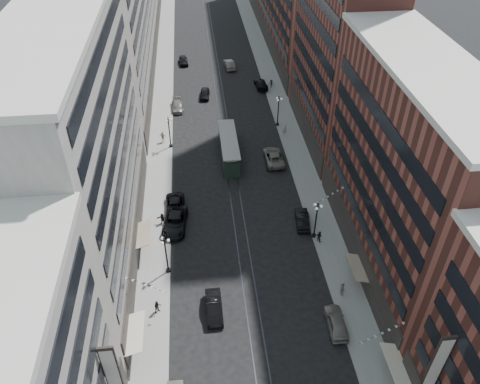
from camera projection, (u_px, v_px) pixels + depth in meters
name	position (u px, v px, depth m)	size (l,w,h in m)	color
ground	(225.00, 128.00, 80.86)	(220.00, 220.00, 0.00)	black
sidewalk_west	(162.00, 104.00, 87.69)	(4.00, 180.00, 0.15)	gray
sidewalk_east	(278.00, 98.00, 89.48)	(4.00, 180.00, 0.15)	gray
rail_west	(217.00, 102.00, 88.57)	(0.12, 180.00, 0.02)	#2D2D33
rail_east	(224.00, 101.00, 88.68)	(0.12, 180.00, 0.02)	#2D2D33
building_west_mid	(83.00, 154.00, 49.76)	(8.00, 36.00, 28.00)	#A19A8F
building_east_mid	(405.00, 177.00, 49.89)	(8.00, 30.00, 24.00)	brown
building_east_tower	(344.00, 8.00, 66.03)	(8.00, 26.00, 42.00)	brown
lamppost_sw_far	(166.00, 254.00, 53.31)	(1.03, 1.14, 5.52)	black
lamppost_sw_mid	(169.00, 131.00, 74.30)	(1.03, 1.14, 5.52)	black
lamppost_se_far	(316.00, 219.00, 57.92)	(1.03, 1.14, 5.52)	black
lamppost_se_mid	(278.00, 110.00, 79.68)	(1.03, 1.14, 5.52)	black
streetcar	(229.00, 148.00, 73.29)	(2.61, 11.80, 3.26)	#1F3225
car_2	(175.00, 222.00, 60.77)	(2.86, 6.20, 1.72)	black
car_4	(336.00, 322.00, 48.78)	(1.92, 4.77, 1.62)	slate
car_5	(214.00, 307.00, 50.25)	(1.69, 4.86, 1.60)	black
pedestrian_2	(158.00, 307.00, 50.08)	(0.80, 0.44, 1.65)	black
pedestrian_4	(342.00, 289.00, 51.89)	(1.08, 0.49, 1.84)	#A29A86
car_7	(175.00, 206.00, 63.38)	(2.55, 5.53, 1.54)	black
car_8	(177.00, 106.00, 85.73)	(2.01, 4.94, 1.43)	slate
car_9	(183.00, 61.00, 101.75)	(1.81, 4.50, 1.53)	black
car_10	(302.00, 219.00, 61.40)	(1.63, 4.66, 1.54)	black
car_11	(274.00, 157.00, 72.60)	(2.84, 6.15, 1.71)	slate
car_12	(261.00, 84.00, 92.75)	(2.15, 5.29, 1.53)	black
car_13	(205.00, 94.00, 89.46)	(1.77, 4.39, 1.50)	black
car_14	(229.00, 64.00, 99.99)	(1.78, 5.09, 1.68)	slate
pedestrian_5	(162.00, 219.00, 61.21)	(1.47, 0.42, 1.58)	black
pedestrian_6	(163.00, 137.00, 76.64)	(1.14, 0.52, 1.94)	#B7B198
pedestrian_7	(319.00, 236.00, 58.65)	(0.75, 0.41, 1.54)	black
pedestrian_8	(285.00, 129.00, 78.73)	(0.67, 0.44, 1.85)	#9D9582
pedestrian_9	(271.00, 84.00, 92.32)	(1.07, 0.44, 1.65)	black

